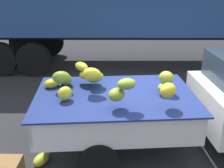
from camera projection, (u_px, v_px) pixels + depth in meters
ground at (152, 140)px, 5.41m from camera, size 220.00×220.00×0.00m
curb_strip at (121, 35)px, 14.43m from camera, size 80.00×0.80×0.16m
pickup_truck at (220, 101)px, 5.01m from camera, size 5.07×2.04×1.70m
fallen_banana_bunch_near_tailgate at (41, 159)px, 4.69m from camera, size 0.35×0.42×0.17m
produce_crate at (5, 168)px, 4.41m from camera, size 0.54×0.39×0.28m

